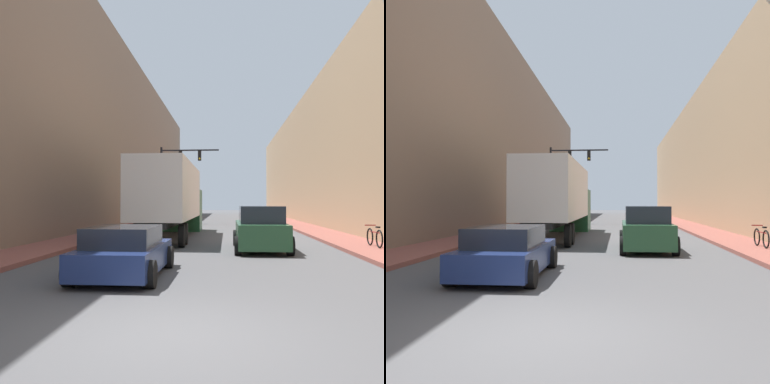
{
  "view_description": "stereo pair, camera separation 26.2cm",
  "coord_description": "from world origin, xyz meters",
  "views": [
    {
      "loc": [
        0.83,
        -6.22,
        1.94
      ],
      "look_at": [
        -0.67,
        11.84,
        2.37
      ],
      "focal_mm": 40.0,
      "sensor_mm": 36.0,
      "label": 1
    },
    {
      "loc": [
        1.09,
        -6.2,
        1.94
      ],
      "look_at": [
        -0.67,
        11.84,
        2.37
      ],
      "focal_mm": 40.0,
      "sensor_mm": 36.0,
      "label": 2
    }
  ],
  "objects": [
    {
      "name": "building_right",
      "position": [
        10.7,
        30.0,
        5.81
      ],
      "size": [
        6.0,
        80.0,
        11.62
      ],
      "color": "tan",
      "rests_on": "ground"
    },
    {
      "name": "traffic_signal_gantry",
      "position": [
        -4.05,
        32.51,
        4.74
      ],
      "size": [
        5.37,
        0.35,
        6.99
      ],
      "color": "black",
      "rests_on": "ground"
    },
    {
      "name": "suv_car",
      "position": [
        2.15,
        11.25,
        0.84
      ],
      "size": [
        2.14,
        4.77,
        1.79
      ],
      "color": "#234C2D",
      "rests_on": "ground"
    },
    {
      "name": "building_left",
      "position": [
        -10.7,
        30.0,
        7.64
      ],
      "size": [
        6.0,
        80.0,
        15.27
      ],
      "color": "#846B56",
      "rests_on": "ground"
    },
    {
      "name": "ground_plane",
      "position": [
        0.0,
        0.0,
        0.0
      ],
      "size": [
        200.0,
        200.0,
        0.0
      ],
      "primitive_type": "plane",
      "color": "#4C4C4F"
    },
    {
      "name": "sedan_car",
      "position": [
        -1.84,
        4.8,
        0.63
      ],
      "size": [
        2.11,
        4.32,
        1.31
      ],
      "color": "navy",
      "rests_on": "ground"
    },
    {
      "name": "semi_truck",
      "position": [
        -2.24,
        17.46,
        2.22
      ],
      "size": [
        2.53,
        13.41,
        3.93
      ],
      "color": "silver",
      "rests_on": "ground"
    },
    {
      "name": "sidewalk_right",
      "position": [
        6.53,
        30.0,
        0.07
      ],
      "size": [
        2.34,
        80.0,
        0.15
      ],
      "color": "brown",
      "rests_on": "ground"
    },
    {
      "name": "parked_bicycle",
      "position": [
        6.72,
        11.51,
        0.53
      ],
      "size": [
        0.44,
        1.82,
        0.86
      ],
      "color": "black",
      "rests_on": "sidewalk_right"
    },
    {
      "name": "sidewalk_left",
      "position": [
        -6.53,
        30.0,
        0.07
      ],
      "size": [
        2.34,
        80.0,
        0.15
      ],
      "color": "brown",
      "rests_on": "ground"
    }
  ]
}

